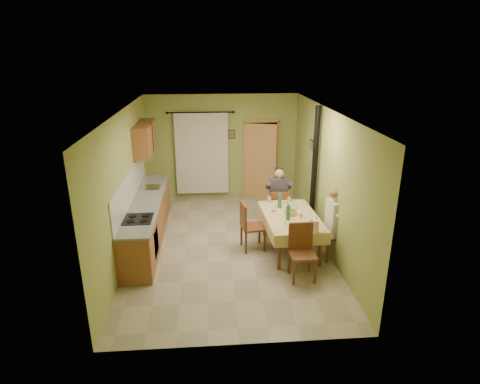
{
  "coord_description": "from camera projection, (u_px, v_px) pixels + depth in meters",
  "views": [
    {
      "loc": [
        -0.35,
        -7.54,
        3.9
      ],
      "look_at": [
        0.25,
        0.1,
        1.15
      ],
      "focal_mm": 30.0,
      "sensor_mm": 36.0,
      "label": 1
    }
  ],
  "objects": [
    {
      "name": "dining_table",
      "position": [
        290.0,
        233.0,
        8.12
      ],
      "size": [
        1.14,
        1.81,
        0.76
      ],
      "rotation": [
        0.0,
        0.0,
        0.05
      ],
      "color": "#D9B778",
      "rests_on": "ground"
    },
    {
      "name": "chair_right",
      "position": [
        334.0,
        243.0,
        7.87
      ],
      "size": [
        0.5,
        0.5,
        1.02
      ],
      "rotation": [
        0.0,
        0.0,
        1.67
      ],
      "color": "brown",
      "rests_on": "ground"
    },
    {
      "name": "man_right",
      "position": [
        336.0,
        216.0,
        7.67
      ],
      "size": [
        0.49,
        0.61,
        1.39
      ],
      "rotation": [
        0.0,
        0.0,
        1.67
      ],
      "color": "silver",
      "rests_on": "chair_right"
    },
    {
      "name": "room_shell",
      "position": [
        228.0,
        162.0,
        7.8
      ],
      "size": [
        4.04,
        6.04,
        2.82
      ],
      "color": "#9EA956",
      "rests_on": "ground"
    },
    {
      "name": "floor",
      "position": [
        229.0,
        245.0,
        8.42
      ],
      "size": [
        4.0,
        6.0,
        0.01
      ],
      "primitive_type": "cube",
      "color": "tan",
      "rests_on": "ground"
    },
    {
      "name": "tableware",
      "position": [
        293.0,
        214.0,
        7.87
      ],
      "size": [
        0.89,
        1.61,
        0.33
      ],
      "color": "white",
      "rests_on": "dining_table"
    },
    {
      "name": "picture_right",
      "position": [
        312.0,
        145.0,
        9.06
      ],
      "size": [
        0.03,
        0.31,
        0.21
      ],
      "primitive_type": "cube",
      "color": "brown",
      "rests_on": "room_shell"
    },
    {
      "name": "chair_near",
      "position": [
        302.0,
        263.0,
        7.13
      ],
      "size": [
        0.45,
        0.45,
        1.01
      ],
      "rotation": [
        0.0,
        0.0,
        3.17
      ],
      "color": "brown",
      "rests_on": "ground"
    },
    {
      "name": "stove_flue",
      "position": [
        313.0,
        188.0,
        8.77
      ],
      "size": [
        0.24,
        0.24,
        2.8
      ],
      "color": "black",
      "rests_on": "ground"
    },
    {
      "name": "doorway",
      "position": [
        261.0,
        160.0,
        10.87
      ],
      "size": [
        0.96,
        0.29,
        2.15
      ],
      "color": "black",
      "rests_on": "ground"
    },
    {
      "name": "upper_cabinets",
      "position": [
        145.0,
        138.0,
        9.22
      ],
      "size": [
        0.35,
        1.4,
        0.7
      ],
      "primitive_type": "cube",
      "color": "brown",
      "rests_on": "room_shell"
    },
    {
      "name": "chair_left",
      "position": [
        252.0,
        235.0,
        8.2
      ],
      "size": [
        0.51,
        0.51,
        1.01
      ],
      "rotation": [
        0.0,
        0.0,
        -1.42
      ],
      "color": "brown",
      "rests_on": "ground"
    },
    {
      "name": "man_far",
      "position": [
        279.0,
        192.0,
        8.97
      ],
      "size": [
        0.6,
        0.49,
        1.39
      ],
      "rotation": [
        0.0,
        0.0,
        -0.08
      ],
      "color": "#38333D",
      "rests_on": "chair_far"
    },
    {
      "name": "chair_far",
      "position": [
        278.0,
        216.0,
        9.16
      ],
      "size": [
        0.4,
        0.4,
        0.93
      ],
      "rotation": [
        0.0,
        0.0,
        -0.08
      ],
      "color": "brown",
      "rests_on": "ground"
    },
    {
      "name": "kitchen_run",
      "position": [
        147.0,
        219.0,
        8.5
      ],
      "size": [
        0.64,
        3.64,
        1.56
      ],
      "color": "brown",
      "rests_on": "ground"
    },
    {
      "name": "picture_back",
      "position": [
        231.0,
        134.0,
        10.63
      ],
      "size": [
        0.19,
        0.03,
        0.23
      ],
      "primitive_type": "cube",
      "color": "black",
      "rests_on": "room_shell"
    },
    {
      "name": "curtain",
      "position": [
        202.0,
        153.0,
        10.67
      ],
      "size": [
        1.7,
        0.07,
        2.22
      ],
      "color": "black",
      "rests_on": "ground"
    }
  ]
}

